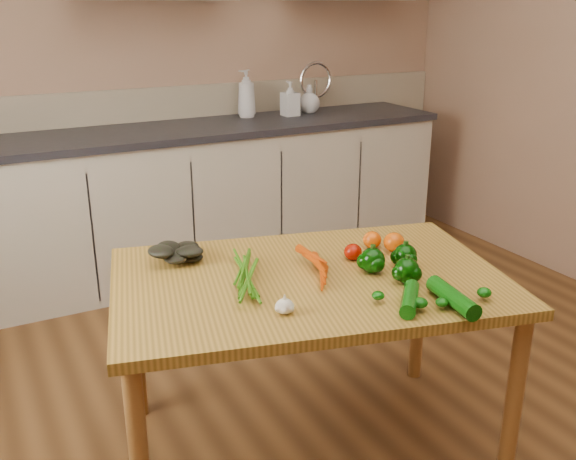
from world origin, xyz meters
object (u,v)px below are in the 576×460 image
(pepper_a, at_px, (372,260))
(garlic_bulb, at_px, (285,306))
(pepper_c, at_px, (407,271))
(zucchini_a, at_px, (453,298))
(pepper_b, at_px, (405,256))
(soap_bottle_b, at_px, (290,99))
(soap_bottle_c, at_px, (309,99))
(zucchini_b, at_px, (410,299))
(carrot_bunch, at_px, (295,268))
(tomato_a, at_px, (353,252))
(soap_bottle_a, at_px, (246,94))
(tomato_c, at_px, (394,242))
(tomato_b, at_px, (372,240))
(leafy_greens, at_px, (178,249))
(table, at_px, (309,297))

(pepper_a, bearing_deg, garlic_bulb, -161.68)
(pepper_c, relative_size, zucchini_a, 0.38)
(garlic_bulb, xyz_separation_m, pepper_b, (0.54, 0.12, 0.02))
(soap_bottle_b, xyz_separation_m, pepper_a, (-0.72, -1.97, -0.26))
(pepper_a, bearing_deg, pepper_c, -67.27)
(soap_bottle_c, height_order, garlic_bulb, soap_bottle_c)
(zucchini_b, bearing_deg, pepper_c, 55.63)
(carrot_bunch, relative_size, tomato_a, 3.73)
(soap_bottle_b, relative_size, pepper_a, 2.46)
(soap_bottle_a, height_order, zucchini_b, soap_bottle_a)
(zucchini_b, bearing_deg, tomato_c, 59.44)
(soap_bottle_c, height_order, pepper_c, soap_bottle_c)
(tomato_b, bearing_deg, pepper_c, -104.53)
(carrot_bunch, bearing_deg, tomato_c, 18.58)
(soap_bottle_b, distance_m, tomato_a, 2.00)
(tomato_c, bearing_deg, pepper_c, -118.17)
(zucchini_b, bearing_deg, leafy_greens, 127.05)
(soap_bottle_c, distance_m, tomato_b, 1.99)
(tomato_a, height_order, zucchini_a, tomato_a)
(soap_bottle_a, height_order, leafy_greens, soap_bottle_a)
(table, bearing_deg, tomato_a, 28.45)
(soap_bottle_b, distance_m, zucchini_a, 2.41)
(carrot_bunch, xyz_separation_m, zucchini_b, (0.20, -0.36, -0.01))
(soap_bottle_c, bearing_deg, tomato_c, 98.97)
(carrot_bunch, height_order, pepper_c, pepper_c)
(carrot_bunch, relative_size, pepper_c, 2.84)
(pepper_c, distance_m, tomato_c, 0.28)
(soap_bottle_b, bearing_deg, carrot_bunch, 60.60)
(pepper_c, xyz_separation_m, zucchini_a, (0.02, -0.21, -0.01))
(carrot_bunch, xyz_separation_m, tomato_b, (0.39, 0.10, -0.00))
(carrot_bunch, height_order, leafy_greens, leafy_greens)
(carrot_bunch, distance_m, garlic_bulb, 0.28)
(garlic_bulb, xyz_separation_m, pepper_a, (0.41, 0.14, 0.02))
(soap_bottle_c, xyz_separation_m, garlic_bulb, (-1.30, -2.16, -0.26))
(carrot_bunch, xyz_separation_m, zucchini_a, (0.32, -0.42, -0.00))
(soap_bottle_b, relative_size, leafy_greens, 1.15)
(soap_bottle_b, xyz_separation_m, soap_bottle_c, (0.17, 0.05, -0.02))
(leafy_greens, relative_size, zucchini_b, 0.98)
(tomato_c, xyz_separation_m, zucchini_b, (-0.24, -0.40, -0.01))
(carrot_bunch, relative_size, pepper_a, 2.78)
(pepper_a, height_order, tomato_c, pepper_a)
(table, height_order, tomato_c, tomato_c)
(garlic_bulb, bearing_deg, pepper_b, 12.53)
(pepper_b, bearing_deg, pepper_a, 172.64)
(garlic_bulb, relative_size, zucchini_a, 0.25)
(soap_bottle_b, bearing_deg, garlic_bulb, 59.74)
(soap_bottle_a, bearing_deg, tomato_c, -23.66)
(leafy_greens, relative_size, garlic_bulb, 3.40)
(tomato_b, bearing_deg, garlic_bulb, -148.78)
(zucchini_b, bearing_deg, pepper_b, 55.32)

